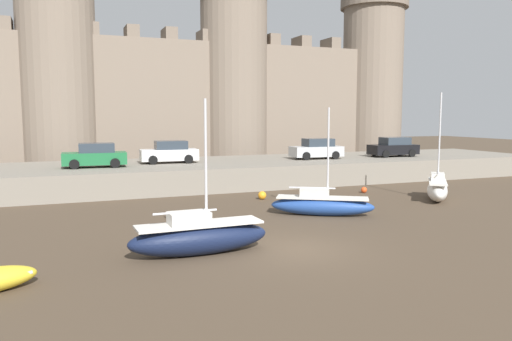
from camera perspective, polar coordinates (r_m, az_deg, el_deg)
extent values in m
plane|color=#4C3D2D|center=(19.34, 4.31, -8.96)|extent=(160.00, 160.00, 0.00)
cube|color=gray|center=(36.80, -8.61, -0.40)|extent=(60.14, 10.00, 1.62)
cube|color=#7A6B5B|center=(47.49, -11.77, 7.27)|extent=(48.14, 2.80, 11.92)
cylinder|color=#7A6B5B|center=(46.88, -21.69, 9.76)|extent=(6.44, 6.44, 16.48)
cylinder|color=#7A6B5B|center=(49.60, -2.53, 9.99)|extent=(6.44, 6.44, 16.48)
cylinder|color=#7A6B5B|center=(56.90, 13.15, 9.37)|extent=(6.44, 6.44, 16.48)
cylinder|color=#706254|center=(58.04, 13.37, 18.01)|extent=(7.21, 7.21, 1.00)
cube|color=#746557|center=(47.50, -26.77, 14.62)|extent=(1.10, 2.52, 1.10)
cube|color=#746557|center=(47.45, -18.26, 14.99)|extent=(1.10, 2.52, 1.10)
cube|color=#746557|center=(47.79, -14.04, 15.05)|extent=(1.10, 2.52, 1.10)
cube|color=#746557|center=(48.37, -9.90, 15.04)|extent=(1.10, 2.52, 1.10)
cube|color=#746557|center=(49.18, -5.87, 14.95)|extent=(1.10, 2.52, 1.10)
cube|color=#746557|center=(51.44, 1.70, 14.60)|extent=(1.10, 2.52, 1.10)
cube|color=#746557|center=(52.86, 5.20, 14.35)|extent=(1.10, 2.52, 1.10)
cube|color=#746557|center=(54.46, 8.50, 14.07)|extent=(1.10, 2.52, 1.10)
cube|color=beige|center=(16.77, -24.88, -10.36)|extent=(0.44, 0.61, 0.08)
ellipsoid|color=#141E3D|center=(18.57, -6.45, -7.75)|extent=(5.29, 1.56, 1.17)
cube|color=silver|center=(18.45, -6.47, -6.11)|extent=(4.65, 1.33, 0.08)
cube|color=silver|center=(18.29, -7.66, -5.40)|extent=(1.49, 0.96, 0.44)
cylinder|color=silver|center=(18.17, -5.76, 1.06)|extent=(0.10, 0.10, 4.52)
cylinder|color=silver|center=(18.21, -8.08, -4.72)|extent=(2.37, 0.14, 0.08)
ellipsoid|color=#234793|center=(25.71, 7.57, -4.06)|extent=(5.11, 3.78, 0.96)
cube|color=silver|center=(25.63, 7.58, -3.10)|extent=(4.47, 3.29, 0.08)
cube|color=silver|center=(25.61, 6.71, -2.50)|extent=(1.67, 1.45, 0.44)
cylinder|color=silver|center=(25.35, 8.25, 2.03)|extent=(0.10, 0.10, 4.53)
cylinder|color=silver|center=(25.58, 6.43, -1.99)|extent=(2.05, 1.30, 0.08)
ellipsoid|color=silver|center=(31.86, 20.01, -2.17)|extent=(3.52, 3.90, 1.18)
cube|color=silver|center=(31.78, 20.05, -1.18)|extent=(3.07, 3.41, 0.08)
cube|color=silver|center=(32.06, 20.05, -0.65)|extent=(1.32, 1.37, 0.44)
cylinder|color=silver|center=(31.36, 20.24, 3.58)|extent=(0.10, 0.10, 5.23)
cylinder|color=silver|center=(32.14, 20.06, -0.23)|extent=(1.24, 1.47, 0.08)
sphere|color=orange|center=(30.30, 0.71, -2.85)|extent=(0.50, 0.50, 0.50)
sphere|color=#E04C1E|center=(33.58, 12.24, -2.18)|extent=(0.40, 0.40, 0.40)
cube|color=#1E6638|center=(34.99, -17.97, 1.33)|extent=(4.17, 1.88, 0.80)
cube|color=#2D3842|center=(34.94, -17.76, 2.48)|extent=(2.32, 1.59, 0.64)
cylinder|color=black|center=(34.17, -20.05, 0.67)|extent=(0.65, 0.21, 0.64)
cylinder|color=black|center=(35.86, -20.01, 0.92)|extent=(0.65, 0.21, 0.64)
cylinder|color=black|center=(34.22, -15.80, 0.82)|extent=(0.65, 0.21, 0.64)
cylinder|color=black|center=(35.91, -15.96, 1.07)|extent=(0.65, 0.21, 0.64)
cube|color=#B2B5B7|center=(40.03, 6.91, 2.19)|extent=(4.17, 1.88, 0.80)
cube|color=#2D3842|center=(40.05, 7.12, 3.19)|extent=(2.32, 1.59, 0.64)
cylinder|color=black|center=(38.74, 5.77, 1.65)|extent=(0.65, 0.21, 0.64)
cylinder|color=black|center=(40.28, 4.75, 1.84)|extent=(0.65, 0.21, 0.64)
cylinder|color=black|center=(39.87, 9.09, 1.74)|extent=(0.65, 0.21, 0.64)
cylinder|color=black|center=(41.37, 7.98, 1.92)|extent=(0.65, 0.21, 0.64)
cube|color=silver|center=(36.87, -9.91, 1.79)|extent=(4.17, 1.88, 0.80)
cube|color=#2D3842|center=(36.85, -9.70, 2.88)|extent=(2.32, 1.59, 0.64)
cylinder|color=black|center=(35.88, -11.69, 1.17)|extent=(0.65, 0.21, 0.64)
cylinder|color=black|center=(37.56, -12.02, 1.39)|extent=(0.65, 0.21, 0.64)
cylinder|color=black|center=(36.29, -7.70, 1.31)|extent=(0.65, 0.21, 0.64)
cylinder|color=black|center=(37.95, -8.21, 1.52)|extent=(0.65, 0.21, 0.64)
cube|color=black|center=(43.50, 15.40, 2.34)|extent=(4.17, 1.88, 0.80)
cube|color=#2D3842|center=(43.55, 15.59, 3.26)|extent=(2.32, 1.59, 0.64)
cylinder|color=black|center=(42.11, 14.61, 1.85)|extent=(0.65, 0.21, 0.64)
cylinder|color=black|center=(43.53, 13.37, 2.03)|extent=(0.65, 0.21, 0.64)
cylinder|color=black|center=(43.57, 17.40, 1.91)|extent=(0.65, 0.21, 0.64)
cylinder|color=black|center=(44.94, 16.11, 2.08)|extent=(0.65, 0.21, 0.64)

